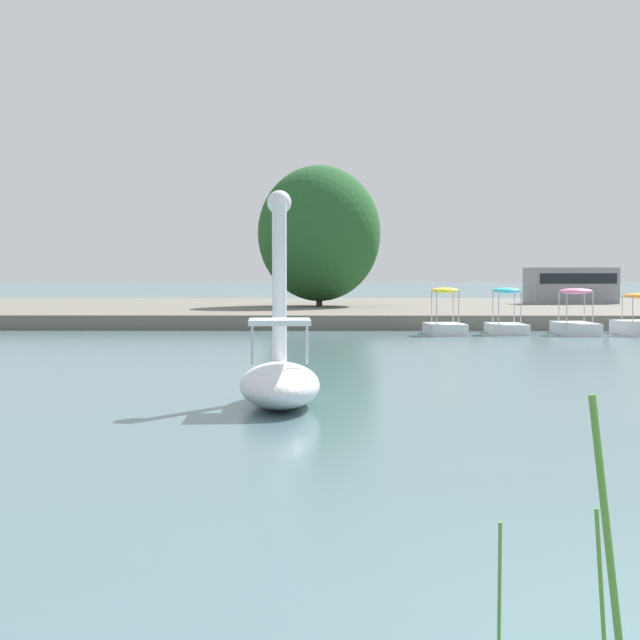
{
  "coord_description": "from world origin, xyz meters",
  "views": [
    {
      "loc": [
        -2.56,
        -4.17,
        1.96
      ],
      "look_at": [
        -2.75,
        12.46,
        1.15
      ],
      "focal_mm": 50.23,
      "sensor_mm": 36.0,
      "label": 1
    }
  ],
  "objects_px": {
    "pedal_boat_pink": "(575,321)",
    "parked_van": "(571,284)",
    "tree_willow_near_path": "(319,234)",
    "swan_boat": "(280,371)",
    "pedal_boat_yellow": "(445,321)",
    "pedal_boat_cyan": "(506,321)"
  },
  "relations": [
    {
      "from": "pedal_boat_yellow",
      "to": "parked_van",
      "type": "relative_size",
      "value": 0.41
    },
    {
      "from": "swan_boat",
      "to": "parked_van",
      "type": "xyz_separation_m",
      "value": [
        13.33,
        33.46,
        1.03
      ]
    },
    {
      "from": "swan_boat",
      "to": "tree_willow_near_path",
      "type": "bearing_deg",
      "value": 89.56
    },
    {
      "from": "swan_boat",
      "to": "pedal_boat_pink",
      "type": "height_order",
      "value": "swan_boat"
    },
    {
      "from": "pedal_boat_yellow",
      "to": "pedal_boat_pink",
      "type": "distance_m",
      "value": 4.44
    },
    {
      "from": "tree_willow_near_path",
      "to": "swan_boat",
      "type": "bearing_deg",
      "value": -90.44
    },
    {
      "from": "pedal_boat_yellow",
      "to": "pedal_boat_pink",
      "type": "xyz_separation_m",
      "value": [
        4.44,
        0.11,
        0.01
      ]
    },
    {
      "from": "swan_boat",
      "to": "pedal_boat_pink",
      "type": "xyz_separation_m",
      "value": [
        9.08,
        16.94,
        -0.08
      ]
    },
    {
      "from": "pedal_boat_pink",
      "to": "parked_van",
      "type": "xyz_separation_m",
      "value": [
        4.25,
        16.53,
        1.11
      ]
    },
    {
      "from": "swan_boat",
      "to": "parked_van",
      "type": "height_order",
      "value": "swan_boat"
    },
    {
      "from": "pedal_boat_pink",
      "to": "parked_van",
      "type": "bearing_deg",
      "value": 75.58
    },
    {
      "from": "pedal_boat_yellow",
      "to": "pedal_boat_pink",
      "type": "bearing_deg",
      "value": 1.48
    },
    {
      "from": "tree_willow_near_path",
      "to": "parked_van",
      "type": "bearing_deg",
      "value": 17.75
    },
    {
      "from": "pedal_boat_yellow",
      "to": "swan_boat",
      "type": "bearing_deg",
      "value": -105.43
    },
    {
      "from": "pedal_boat_pink",
      "to": "tree_willow_near_path",
      "type": "bearing_deg",
      "value": 125.68
    },
    {
      "from": "pedal_boat_yellow",
      "to": "parked_van",
      "type": "bearing_deg",
      "value": 62.44
    },
    {
      "from": "swan_boat",
      "to": "parked_van",
      "type": "distance_m",
      "value": 36.03
    },
    {
      "from": "parked_van",
      "to": "tree_willow_near_path",
      "type": "bearing_deg",
      "value": -162.25
    },
    {
      "from": "tree_willow_near_path",
      "to": "parked_van",
      "type": "xyz_separation_m",
      "value": [
        13.1,
        4.19,
        -2.44
      ]
    },
    {
      "from": "parked_van",
      "to": "pedal_boat_cyan",
      "type": "bearing_deg",
      "value": -111.84
    },
    {
      "from": "pedal_boat_yellow",
      "to": "tree_willow_near_path",
      "type": "distance_m",
      "value": 13.68
    },
    {
      "from": "pedal_boat_cyan",
      "to": "parked_van",
      "type": "relative_size",
      "value": 0.42
    }
  ]
}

